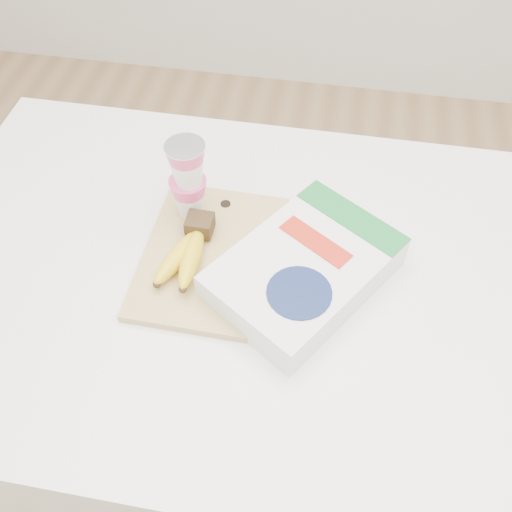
{
  "coord_description": "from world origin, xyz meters",
  "views": [
    {
      "loc": [
        0.12,
        -0.61,
        1.77
      ],
      "look_at": [
        0.01,
        0.01,
        0.99
      ],
      "focal_mm": 40.0,
      "sensor_mm": 36.0,
      "label": 1
    }
  ],
  "objects": [
    {
      "name": "room",
      "position": [
        0.0,
        0.0,
        1.35
      ],
      "size": [
        4.0,
        4.0,
        4.0
      ],
      "color": "tan",
      "rests_on": "ground"
    },
    {
      "name": "bananas",
      "position": [
        -0.11,
        0.0,
        0.98
      ],
      "size": [
        0.08,
        0.18,
        0.05
      ],
      "color": "#382816",
      "rests_on": "cutting_board"
    },
    {
      "name": "table",
      "position": [
        0.0,
        0.0,
        0.47
      ],
      "size": [
        1.26,
        0.84,
        0.95
      ],
      "primitive_type": "cube",
      "color": "silver",
      "rests_on": "ground"
    },
    {
      "name": "cutting_board",
      "position": [
        -0.08,
        0.02,
        0.96
      ],
      "size": [
        0.24,
        0.33,
        0.02
      ],
      "primitive_type": "cube",
      "rotation": [
        0.0,
        0.0,
        -0.01
      ],
      "color": "tan",
      "rests_on": "table"
    },
    {
      "name": "cereal_box",
      "position": [
        0.1,
        -0.0,
        0.98
      ],
      "size": [
        0.35,
        0.38,
        0.07
      ],
      "rotation": [
        0.0,
        0.0,
        -0.58
      ],
      "color": "white",
      "rests_on": "table"
    },
    {
      "name": "yogurt_stack",
      "position": [
        -0.13,
        0.11,
        1.05
      ],
      "size": [
        0.07,
        0.07,
        0.17
      ],
      "color": "white",
      "rests_on": "cutting_board"
    }
  ]
}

